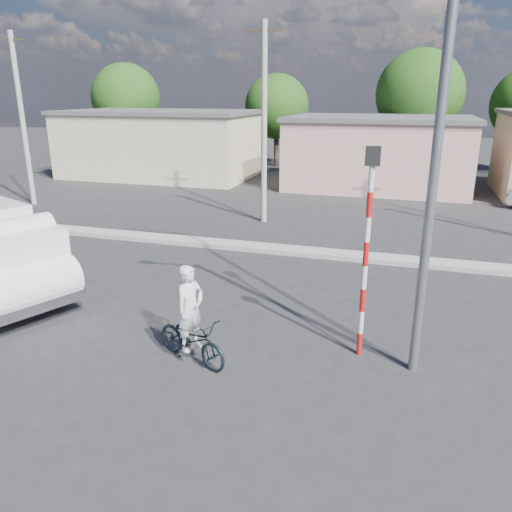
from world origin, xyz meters
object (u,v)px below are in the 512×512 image
(traffic_pole, at_px, (367,237))
(streetlight, at_px, (431,114))
(bicycle, at_px, (192,340))
(cyclist, at_px, (191,322))

(traffic_pole, distance_m, streetlight, 2.56)
(bicycle, bearing_deg, cyclist, 86.68)
(bicycle, height_order, cyclist, cyclist)
(traffic_pole, height_order, streetlight, streetlight)
(cyclist, height_order, streetlight, streetlight)
(bicycle, distance_m, traffic_pole, 4.10)
(bicycle, xyz_separation_m, streetlight, (4.21, 1.01, 4.47))
(traffic_pole, xyz_separation_m, streetlight, (0.94, -0.30, 2.37))
(traffic_pole, bearing_deg, bicycle, -158.21)
(cyclist, distance_m, streetlight, 5.94)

